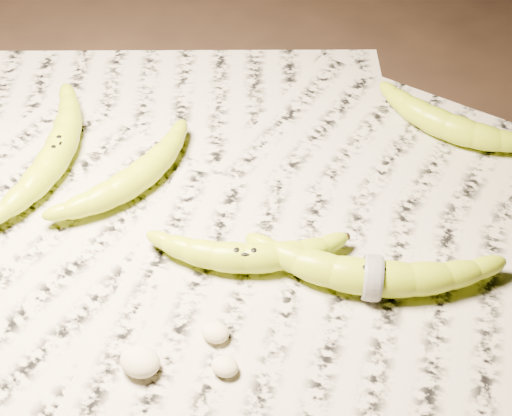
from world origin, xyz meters
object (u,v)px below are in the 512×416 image
(banana_taped, at_px, (373,276))
(banana_left_b, at_px, (135,177))
(banana_center, at_px, (245,256))
(banana_upper_a, at_px, (448,124))
(banana_left_a, at_px, (57,150))

(banana_taped, bearing_deg, banana_left_b, 158.05)
(banana_center, distance_m, banana_upper_a, 0.33)
(banana_left_a, bearing_deg, banana_center, -114.89)
(banana_center, bearing_deg, banana_upper_a, 41.17)
(banana_left_a, xyz_separation_m, banana_upper_a, (0.43, 0.22, -0.00))
(banana_left_b, bearing_deg, banana_upper_a, -34.26)
(banana_center, relative_size, banana_upper_a, 0.99)
(banana_taped, xyz_separation_m, banana_upper_a, (0.03, 0.27, -0.00))
(banana_left_a, height_order, banana_left_b, banana_left_a)
(banana_left_b, bearing_deg, banana_left_a, 108.05)
(banana_center, distance_m, banana_taped, 0.13)
(banana_left_b, height_order, banana_center, banana_left_b)
(banana_left_a, xyz_separation_m, banana_taped, (0.40, -0.05, 0.00))
(banana_left_b, relative_size, banana_taped, 0.78)
(banana_center, height_order, banana_taped, banana_taped)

